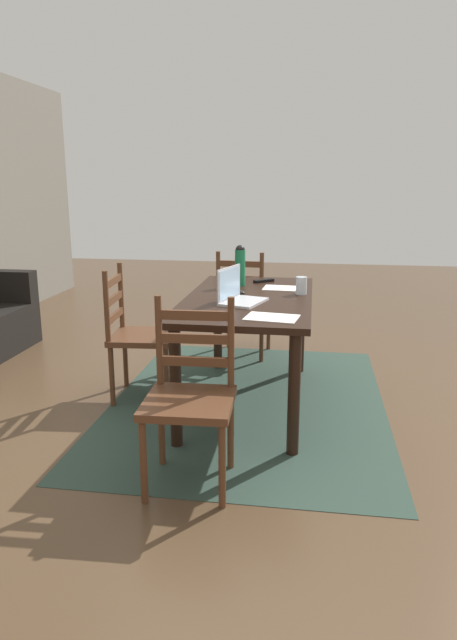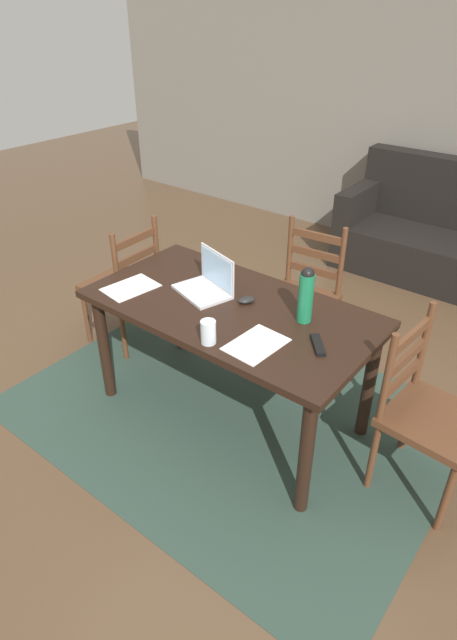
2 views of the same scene
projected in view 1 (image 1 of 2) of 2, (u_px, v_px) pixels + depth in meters
The scene contains 13 objects.
ground_plane at pixel (248, 402), 3.90m from camera, with size 14.00×14.00×0.00m, color brown.
area_rug at pixel (248, 402), 3.90m from camera, with size 2.55×1.89×0.01m, color #2D4238.
dining_table at pixel (249, 311), 3.74m from camera, with size 1.59×0.84×0.77m.
chair_right_far at pixel (244, 305), 4.85m from camera, with size 0.47×0.47×0.95m.
chair_left_far at pixel (190, 397), 2.77m from camera, with size 0.46×0.46×0.95m.
chair_far_head at pixel (138, 335), 3.90m from camera, with size 0.48×0.48×0.95m.
laptop at pixel (237, 294), 3.52m from camera, with size 0.37×0.31×0.23m.
water_bottle at pixel (240, 265), 4.07m from camera, with size 0.08×0.08×0.30m.
drinking_glass at pixel (301, 286), 3.78m from camera, with size 0.08×0.08×0.12m, color silver.
computer_mouse at pixel (238, 292), 3.77m from camera, with size 0.06×0.10×0.03m, color black.
tv_remote at pixel (264, 281), 4.25m from camera, with size 0.04×0.17×0.02m, color black.
paper_stack_left at pixel (272, 317), 3.13m from camera, with size 0.21×0.30×0.00m, color white.
paper_stack_right at pixel (284, 288), 4.00m from camera, with size 0.21×0.30×0.00m, color white.
Camera 1 is at (-3.62, -0.41, 1.52)m, focal length 30.87 mm.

